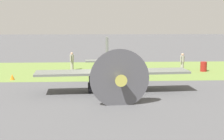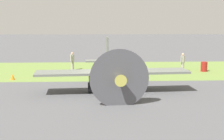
% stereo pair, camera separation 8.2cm
% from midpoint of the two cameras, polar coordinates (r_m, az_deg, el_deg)
% --- Properties ---
extents(ground_plane, '(160.00, 160.00, 0.00)m').
position_cam_midpoint_polar(ground_plane, '(20.56, -0.26, -4.26)').
color(ground_plane, '#515154').
extents(grass_verge, '(120.00, 11.00, 0.01)m').
position_cam_midpoint_polar(grass_verge, '(29.77, -1.03, 0.00)').
color(grass_verge, olive).
rests_on(grass_verge, ground).
extents(airplane_lead, '(10.23, 8.09, 3.64)m').
position_cam_midpoint_polar(airplane_lead, '(20.77, -0.06, 0.17)').
color(airplane_lead, slate).
rests_on(airplane_lead, ground).
extents(ground_crew_chief, '(0.49, 0.46, 1.73)m').
position_cam_midpoint_polar(ground_crew_chief, '(29.48, 12.71, 1.47)').
color(ground_crew_chief, '#9E998E').
rests_on(ground_crew_chief, ground).
extents(ground_crew_mechanic, '(0.38, 0.60, 1.73)m').
position_cam_midpoint_polar(ground_crew_mechanic, '(29.77, -7.46, 1.69)').
color(ground_crew_mechanic, '#9E998E').
rests_on(ground_crew_mechanic, ground).
extents(fuel_drum, '(0.60, 0.60, 0.90)m').
position_cam_midpoint_polar(fuel_drum, '(30.15, 16.40, 0.60)').
color(fuel_drum, maroon).
rests_on(fuel_drum, ground).
extents(runway_marker_cone, '(0.36, 0.36, 0.44)m').
position_cam_midpoint_polar(runway_marker_cone, '(26.26, -17.95, -1.24)').
color(runway_marker_cone, orange).
rests_on(runway_marker_cone, ground).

